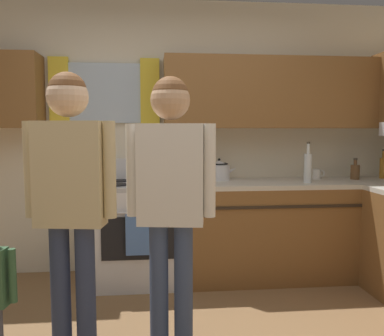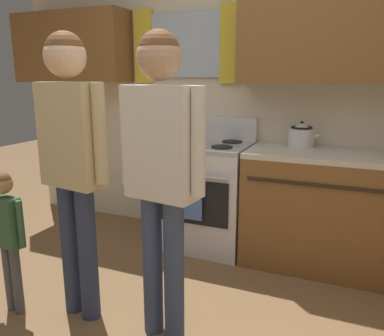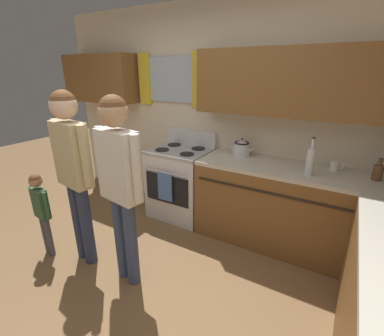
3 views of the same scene
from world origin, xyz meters
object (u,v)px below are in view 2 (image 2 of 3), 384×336
stove_oven (206,193)px  adult_holding_child (72,146)px  stovetop_kettle (301,135)px  small_child (7,227)px  adult_in_plaid (161,155)px

stove_oven → adult_holding_child: (-0.33, -1.28, 0.59)m
stovetop_kettle → small_child: 2.20m
stovetop_kettle → small_child: bearing=-133.7°
stovetop_kettle → adult_in_plaid: adult_in_plaid is taller
stovetop_kettle → adult_in_plaid: 1.49m
stove_oven → adult_in_plaid: (0.23, -1.27, 0.58)m
stove_oven → stovetop_kettle: size_ratio=4.02×
stove_oven → stovetop_kettle: bearing=10.0°
stove_oven → adult_in_plaid: adult_in_plaid is taller
stovetop_kettle → adult_holding_child: 1.78m
adult_in_plaid → adult_holding_child: bearing=-178.9°
stove_oven → stovetop_kettle: 0.93m
stove_oven → small_child: bearing=-117.5°
adult_holding_child → small_child: (-0.41, -0.15, -0.50)m
stovetop_kettle → adult_holding_child: bearing=-127.5°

